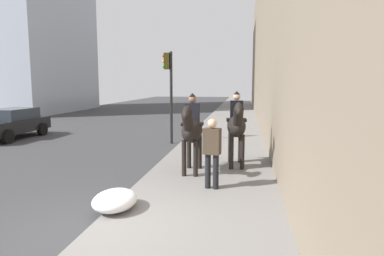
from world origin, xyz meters
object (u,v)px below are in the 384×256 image
mounted_horse_near (192,129)px  pedestrian_greeting (212,149)px  mounted_horse_far (237,125)px  car_near_lane (11,123)px  traffic_light_near_curb (169,83)px

mounted_horse_near → pedestrian_greeting: (-1.38, -0.70, -0.27)m
mounted_horse_near → pedestrian_greeting: bearing=26.5°
mounted_horse_near → mounted_horse_far: mounted_horse_far is taller
car_near_lane → mounted_horse_far: bearing=69.2°
car_near_lane → traffic_light_near_curb: size_ratio=1.03×
mounted_horse_far → traffic_light_near_curb: traffic_light_near_curb is taller
car_near_lane → pedestrian_greeting: bearing=58.0°
pedestrian_greeting → mounted_horse_far: bearing=-1.3°
mounted_horse_near → pedestrian_greeting: size_ratio=1.33×
mounted_horse_near → pedestrian_greeting: mounted_horse_near is taller
mounted_horse_near → car_near_lane: bearing=-119.7°
mounted_horse_near → pedestrian_greeting: 1.57m
pedestrian_greeting → car_near_lane: pedestrian_greeting is taller
mounted_horse_far → traffic_light_near_curb: 5.35m
mounted_horse_far → car_near_lane: 11.69m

